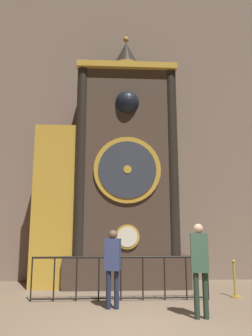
# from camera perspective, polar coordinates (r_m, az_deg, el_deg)

# --- Properties ---
(ground_plane) EXTENTS (28.00, 28.00, 0.00)m
(ground_plane) POSITION_cam_1_polar(r_m,az_deg,el_deg) (6.11, 1.46, -26.93)
(ground_plane) COLOR #75604C
(cathedral_back_wall) EXTENTS (24.00, 0.32, 13.59)m
(cathedral_back_wall) POSITION_cam_1_polar(r_m,az_deg,el_deg) (12.87, -1.28, 12.56)
(cathedral_back_wall) COLOR #7A6656
(cathedral_back_wall) RESTS_ON ground_plane
(clock_tower) EXTENTS (4.76, 1.83, 8.45)m
(clock_tower) POSITION_cam_1_polar(r_m,az_deg,el_deg) (10.66, -2.14, -1.38)
(clock_tower) COLOR #423328
(clock_tower) RESTS_ON ground_plane
(railing_fence) EXTENTS (4.41, 0.05, 1.06)m
(railing_fence) POSITION_cam_1_polar(r_m,az_deg,el_deg) (8.55, -0.89, -18.27)
(railing_fence) COLOR black
(railing_fence) RESTS_ON ground_plane
(visitor_near) EXTENTS (0.38, 0.30, 1.70)m
(visitor_near) POSITION_cam_1_polar(r_m,az_deg,el_deg) (7.65, -2.33, -15.85)
(visitor_near) COLOR #1B213A
(visitor_near) RESTS_ON ground_plane
(visitor_far) EXTENTS (0.37, 0.28, 1.83)m
(visitor_far) POSITION_cam_1_polar(r_m,az_deg,el_deg) (6.99, 12.70, -15.46)
(visitor_far) COLOR #213427
(visitor_far) RESTS_ON ground_plane
(stanchion_post) EXTENTS (0.28, 0.28, 0.94)m
(stanchion_post) POSITION_cam_1_polar(r_m,az_deg,el_deg) (9.44, 18.44, -18.77)
(stanchion_post) COLOR #B28E33
(stanchion_post) RESTS_ON ground_plane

